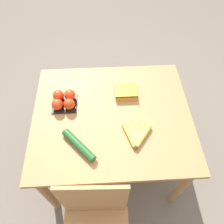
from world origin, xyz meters
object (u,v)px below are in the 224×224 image
(banana_bunch, at_px, (136,135))
(cucumber_near, at_px, (79,145))
(tomato_pack, at_px, (64,100))
(carrot_bag, at_px, (126,91))

(banana_bunch, distance_m, cucumber_near, 0.37)
(cucumber_near, bearing_deg, tomato_pack, -71.80)
(cucumber_near, bearing_deg, banana_bunch, -171.20)
(banana_bunch, relative_size, cucumber_near, 0.84)
(tomato_pack, bearing_deg, carrot_bag, -171.09)
(carrot_bag, bearing_deg, cucumber_near, 51.50)
(banana_bunch, xyz_separation_m, tomato_pack, (0.49, -0.29, 0.02))
(carrot_bag, distance_m, cucumber_near, 0.54)
(banana_bunch, relative_size, tomato_pack, 1.16)
(tomato_pack, height_order, carrot_bag, tomato_pack)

